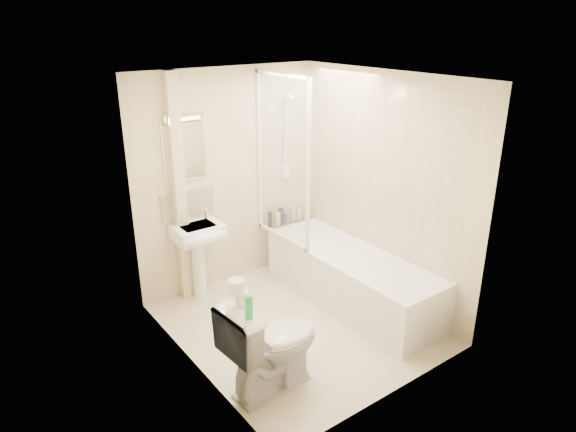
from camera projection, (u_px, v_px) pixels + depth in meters
floor at (297, 324)px, 5.11m from camera, size 2.50×2.50×0.00m
wall_back at (228, 180)px, 5.62m from camera, size 2.20×0.02×2.40m
wall_left at (188, 241)px, 4.07m from camera, size 0.02×2.50×2.40m
wall_right at (382, 190)px, 5.29m from camera, size 0.02×2.50×2.40m
ceiling at (299, 77)px, 4.25m from camera, size 2.20×2.50×0.02m
tile_back at (284, 150)px, 5.94m from camera, size 0.70×0.01×1.75m
tile_right at (381, 168)px, 5.22m from camera, size 0.01×2.10×1.75m
pipe_boxing at (179, 192)px, 5.23m from camera, size 0.12×0.12×2.40m
splashback at (188, 204)px, 5.39m from camera, size 0.60×0.02×0.30m
mirror at (184, 153)px, 5.19m from camera, size 0.46×0.01×0.60m
strip_light at (182, 116)px, 5.04m from camera, size 0.42×0.07×0.07m
bathtub at (351, 277)px, 5.45m from camera, size 0.70×2.10×0.55m
shower_screen at (282, 160)px, 5.41m from camera, size 0.04×0.92×1.80m
shower_fixture at (287, 140)px, 5.86m from camera, size 0.10×0.16×0.99m
pedestal_sink at (200, 241)px, 5.35m from camera, size 0.50×0.47×0.96m
bottle_black_a at (270, 220)px, 6.02m from camera, size 0.05×0.05×0.19m
bottle_white_a at (278, 219)px, 6.08m from camera, size 0.06×0.06×0.16m
bottle_black_b at (281, 216)px, 6.11m from camera, size 0.07×0.07×0.20m
bottle_blue at (285, 218)px, 6.15m from camera, size 0.05×0.05×0.11m
bottle_cream at (293, 213)px, 6.21m from camera, size 0.05×0.05×0.19m
bottle_white_b at (299, 214)px, 6.27m from camera, size 0.06×0.06×0.12m
bottle_green at (301, 214)px, 6.29m from camera, size 0.07×0.07×0.10m
toilet at (272, 344)px, 4.11m from camera, size 0.58×0.88×0.84m
toilet_roll_lower at (242, 298)px, 3.85m from camera, size 0.10×0.10×0.11m
toilet_roll_upper at (237, 286)px, 3.80m from camera, size 0.12×0.12×0.10m
green_bottle at (249, 307)px, 3.66m from camera, size 0.06×0.06×0.19m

